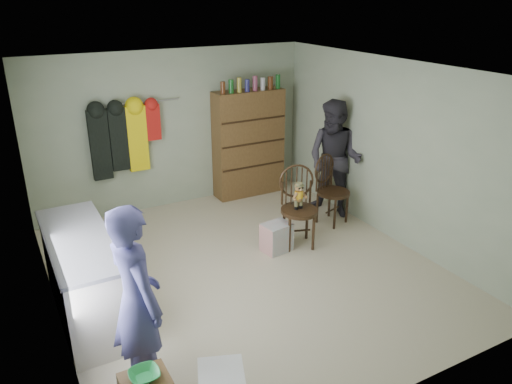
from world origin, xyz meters
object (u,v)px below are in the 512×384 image
counter (84,276)px  chair_far (330,187)px  chair_front (298,202)px  dresser (249,143)px

counter → chair_far: (3.73, 0.68, 0.10)m
chair_front → dresser: size_ratio=0.55×
counter → chair_far: bearing=10.3°
counter → chair_far: size_ratio=1.75×
counter → chair_front: bearing=6.0°
dresser → chair_far: bearing=-71.9°
counter → dresser: 3.96m
chair_far → counter: bearing=172.3°
dresser → counter: bearing=-144.3°
chair_front → dresser: 2.03m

